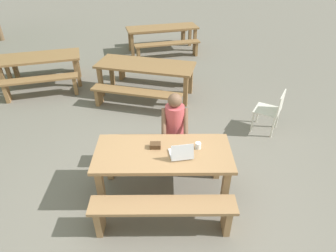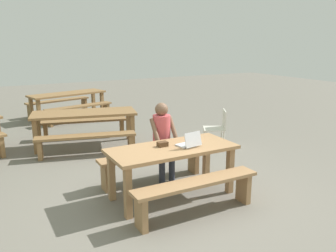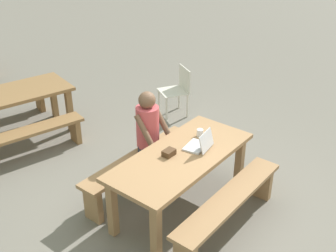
{
  "view_description": "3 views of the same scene",
  "coord_description": "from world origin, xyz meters",
  "px_view_note": "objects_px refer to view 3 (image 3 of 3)",
  "views": [
    {
      "loc": [
        0.04,
        -3.03,
        3.21
      ],
      "look_at": [
        0.07,
        0.25,
        1.01
      ],
      "focal_mm": 31.06,
      "sensor_mm": 36.0,
      "label": 1
    },
    {
      "loc": [
        -2.35,
        -4.17,
        2.25
      ],
      "look_at": [
        0.07,
        0.25,
        1.01
      ],
      "focal_mm": 37.26,
      "sensor_mm": 36.0,
      "label": 2
    },
    {
      "loc": [
        -3.22,
        -2.37,
        3.26
      ],
      "look_at": [
        0.07,
        0.25,
        1.01
      ],
      "focal_mm": 44.63,
      "sensor_mm": 36.0,
      "label": 3
    }
  ],
  "objects_px": {
    "small_pouch": "(169,153)",
    "person_seated": "(150,132)",
    "laptop": "(200,144)",
    "coffee_mug": "(200,133)",
    "plastic_chair": "(177,90)",
    "picnic_table_front": "(181,163)"
  },
  "relations": [
    {
      "from": "plastic_chair",
      "to": "coffee_mug",
      "type": "bearing_deg",
      "value": -14.97
    },
    {
      "from": "laptop",
      "to": "person_seated",
      "type": "relative_size",
      "value": 0.26
    },
    {
      "from": "picnic_table_front",
      "to": "person_seated",
      "type": "distance_m",
      "value": 0.65
    },
    {
      "from": "laptop",
      "to": "plastic_chair",
      "type": "height_order",
      "value": "laptop"
    },
    {
      "from": "picnic_table_front",
      "to": "person_seated",
      "type": "bearing_deg",
      "value": 74.36
    },
    {
      "from": "laptop",
      "to": "coffee_mug",
      "type": "relative_size",
      "value": 3.68
    },
    {
      "from": "picnic_table_front",
      "to": "plastic_chair",
      "type": "distance_m",
      "value": 2.57
    },
    {
      "from": "picnic_table_front",
      "to": "coffee_mug",
      "type": "bearing_deg",
      "value": 9.26
    },
    {
      "from": "picnic_table_front",
      "to": "laptop",
      "type": "relative_size",
      "value": 5.57
    },
    {
      "from": "small_pouch",
      "to": "person_seated",
      "type": "xyz_separation_m",
      "value": [
        0.28,
        0.52,
        -0.03
      ]
    },
    {
      "from": "person_seated",
      "to": "plastic_chair",
      "type": "height_order",
      "value": "person_seated"
    },
    {
      "from": "plastic_chair",
      "to": "laptop",
      "type": "bearing_deg",
      "value": -16.17
    },
    {
      "from": "picnic_table_front",
      "to": "person_seated",
      "type": "relative_size",
      "value": 1.43
    },
    {
      "from": "picnic_table_front",
      "to": "laptop",
      "type": "xyz_separation_m",
      "value": [
        0.24,
        -0.09,
        0.17
      ]
    },
    {
      "from": "laptop",
      "to": "person_seated",
      "type": "distance_m",
      "value": 0.7
    },
    {
      "from": "coffee_mug",
      "to": "plastic_chair",
      "type": "distance_m",
      "value": 2.18
    },
    {
      "from": "picnic_table_front",
      "to": "coffee_mug",
      "type": "distance_m",
      "value": 0.51
    },
    {
      "from": "person_seated",
      "to": "picnic_table_front",
      "type": "bearing_deg",
      "value": -105.64
    },
    {
      "from": "small_pouch",
      "to": "coffee_mug",
      "type": "relative_size",
      "value": 1.61
    },
    {
      "from": "laptop",
      "to": "plastic_chair",
      "type": "xyz_separation_m",
      "value": [
        1.77,
        1.68,
        -0.36
      ]
    },
    {
      "from": "picnic_table_front",
      "to": "coffee_mug",
      "type": "xyz_separation_m",
      "value": [
        0.47,
        0.08,
        0.16
      ]
    },
    {
      "from": "coffee_mug",
      "to": "plastic_chair",
      "type": "relative_size",
      "value": 0.11
    }
  ]
}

